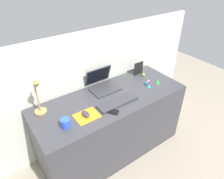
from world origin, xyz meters
TOP-DOWN VIEW (x-y plane):
  - ground_plane at (0.00, 0.00)m, footprint 6.00×6.00m
  - back_wall at (0.00, 0.35)m, footprint 2.77×0.05m
  - desk at (0.00, 0.00)m, footprint 1.57×0.61m
  - laptop at (0.03, 0.21)m, footprint 0.30×0.28m
  - keyboard at (-0.00, -0.11)m, footprint 0.41×0.13m
  - mousepad at (-0.33, -0.11)m, footprint 0.21×0.17m
  - mouse at (-0.34, -0.10)m, footprint 0.06×0.10m
  - cell_phone at (-0.12, -0.18)m, footprint 0.12×0.14m
  - desk_lamp at (-0.64, 0.14)m, footprint 0.11×0.17m
  - picture_frame at (0.54, 0.20)m, footprint 0.12×0.02m
  - coffee_mug at (-0.54, -0.12)m, footprint 0.08×0.08m
  - toy_figurine_pink at (0.49, -0.01)m, footprint 0.03×0.03m
  - toy_figurine_teal at (0.45, -0.03)m, footprint 0.03×0.03m
  - toy_figurine_lime at (0.56, 0.13)m, footprint 0.03×0.03m
  - toy_figurine_cyan at (0.44, -0.08)m, footprint 0.04×0.04m
  - toy_figurine_green at (0.57, -0.08)m, footprint 0.04×0.04m

SIDE VIEW (x-z plane):
  - ground_plane at x=0.00m, z-range 0.00..0.00m
  - desk at x=0.00m, z-range 0.00..0.74m
  - back_wall at x=0.00m, z-range 0.00..1.33m
  - mousepad at x=-0.33m, z-range 0.74..0.74m
  - cell_phone at x=-0.12m, z-range 0.74..0.75m
  - keyboard at x=0.00m, z-range 0.74..0.76m
  - toy_figurine_teal at x=0.45m, z-range 0.74..0.78m
  - toy_figurine_pink at x=0.49m, z-range 0.74..0.78m
  - toy_figurine_lime at x=0.56m, z-range 0.74..0.78m
  - toy_figurine_cyan at x=0.44m, z-range 0.74..0.78m
  - mouse at x=-0.34m, z-range 0.74..0.78m
  - toy_figurine_green at x=0.57m, z-range 0.74..0.79m
  - coffee_mug at x=-0.54m, z-range 0.74..0.82m
  - laptop at x=0.03m, z-range 0.69..0.90m
  - picture_frame at x=0.54m, z-range 0.74..0.89m
  - desk_lamp at x=-0.64m, z-range 0.73..1.10m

